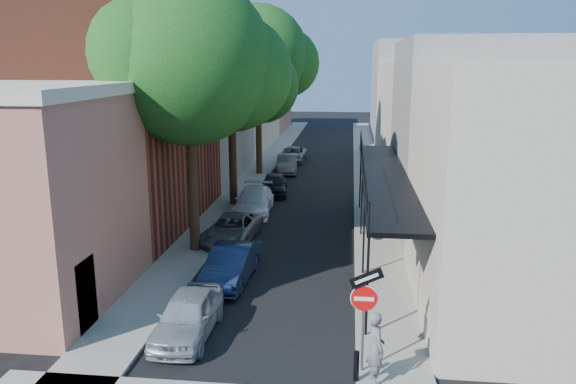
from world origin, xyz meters
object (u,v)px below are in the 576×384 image
(bollard, at_px, (356,366))
(pedestrian, at_px, (376,347))
(parked_car_c, at_px, (232,229))
(parked_car_d, at_px, (254,201))
(parked_car_a, at_px, (188,315))
(parked_car_b, at_px, (231,265))
(parked_car_g, at_px, (292,155))
(oak_far, at_px, (265,58))
(oak_near, at_px, (201,64))
(parked_car_f, at_px, (287,164))
(oak_mid, at_px, (239,79))
(sign_post, at_px, (364,303))
(parked_car_e, at_px, (274,184))

(bollard, height_order, pedestrian, pedestrian)
(bollard, xyz_separation_m, pedestrian, (0.46, 0.00, 0.54))
(parked_car_c, xyz_separation_m, parked_car_d, (0.15, 4.93, 0.08))
(parked_car_a, xyz_separation_m, parked_car_b, (0.39, 4.27, 0.02))
(parked_car_g, bearing_deg, oak_far, -102.39)
(oak_near, relative_size, parked_car_f, 2.85)
(parked_car_c, bearing_deg, oak_mid, 102.87)
(parked_car_a, distance_m, parked_car_d, 13.90)
(sign_post, relative_size, oak_near, 0.26)
(oak_near, height_order, oak_mid, oak_near)
(sign_post, distance_m, bollard, 1.60)
(oak_mid, height_order, parked_car_d, oak_mid)
(sign_post, distance_m, oak_mid, 19.14)
(parked_car_f, bearing_deg, parked_car_a, -96.27)
(oak_mid, relative_size, parked_car_a, 2.65)
(sign_post, relative_size, bollard, 3.74)
(oak_far, bearing_deg, parked_car_e, -76.68)
(parked_car_d, bearing_deg, sign_post, -73.29)
(bollard, distance_m, pedestrian, 0.71)
(oak_near, distance_m, parked_car_c, 7.44)
(oak_far, bearing_deg, parked_car_b, -85.00)
(oak_far, relative_size, parked_car_a, 3.09)
(oak_mid, bearing_deg, parked_car_f, 81.03)
(bollard, distance_m, oak_far, 28.58)
(parked_car_b, bearing_deg, oak_near, 120.66)
(oak_far, bearing_deg, parked_car_d, -84.77)
(parked_car_g, bearing_deg, pedestrian, -77.79)
(bollard, bearing_deg, pedestrian, 0.00)
(parked_car_d, bearing_deg, parked_car_g, 85.65)
(parked_car_a, xyz_separation_m, parked_car_f, (0.08, 25.41, 0.00))
(oak_near, height_order, pedestrian, oak_near)
(parked_car_b, xyz_separation_m, parked_car_g, (-0.39, 25.62, -0.07))
(parked_car_c, bearing_deg, parked_car_e, 91.24)
(oak_mid, xyz_separation_m, parked_car_d, (1.05, -1.75, -6.38))
(bollard, height_order, oak_mid, oak_mid)
(parked_car_d, bearing_deg, parked_car_e, 80.76)
(parked_car_b, distance_m, parked_car_e, 14.14)
(parked_car_c, bearing_deg, sign_post, -56.62)
(oak_mid, relative_size, parked_car_f, 2.55)
(bollard, distance_m, parked_car_a, 5.38)
(bollard, xyz_separation_m, parked_car_e, (-4.87, 20.48, 0.12))
(parked_car_g, bearing_deg, parked_car_b, -86.54)
(parked_car_b, distance_m, parked_car_g, 25.62)
(bollard, relative_size, parked_car_f, 0.20)
(parked_car_b, bearing_deg, parked_car_g, 93.75)
(sign_post, xyz_separation_m, parked_car_b, (-4.73, 5.88, -1.36))
(bollard, distance_m, parked_car_e, 21.05)
(parked_car_g, distance_m, pedestrian, 32.43)
(oak_mid, xyz_separation_m, pedestrian, (6.88, -17.73, -5.99))
(parked_car_f, distance_m, parked_car_g, 4.48)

